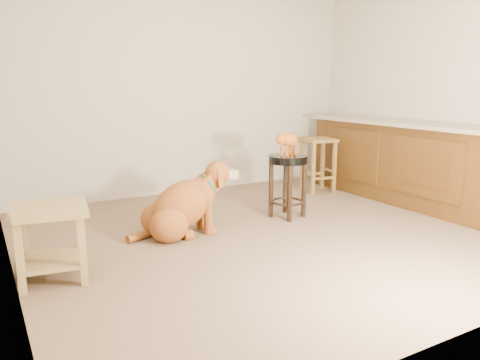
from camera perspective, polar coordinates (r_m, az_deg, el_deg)
floor at (r=4.41m, az=4.91°, el=-6.33°), size 4.50×4.00×0.01m
room_shell at (r=4.21m, az=5.32°, el=15.92°), size 4.54×4.04×2.62m
cabinet_run at (r=5.81m, az=19.26°, el=1.90°), size 0.70×2.56×0.94m
padded_stool at (r=4.80m, az=5.84°, el=0.79°), size 0.42×0.42×0.65m
wood_stool at (r=6.01m, az=9.49°, el=1.91°), size 0.43×0.43×0.69m
side_table at (r=3.54m, az=-22.07°, el=-5.88°), size 0.57×0.57×0.53m
golden_retriever at (r=4.28m, az=-7.03°, el=-3.28°), size 1.11×0.55×0.70m
tabby_kitten at (r=4.74m, az=5.85°, el=4.73°), size 0.39×0.25×0.27m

